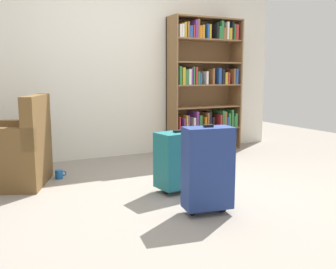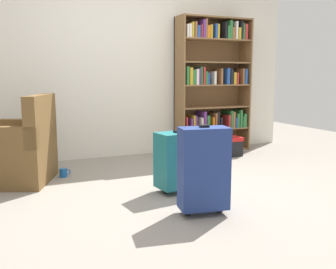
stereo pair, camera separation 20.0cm
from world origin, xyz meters
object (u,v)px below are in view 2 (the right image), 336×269
armchair (18,152)px  suitcase_navy_blue (204,169)px  suitcase_teal (179,160)px  storage_box (225,146)px  bookshelf (212,81)px  mug (64,173)px

armchair → suitcase_navy_blue: (1.30, -1.57, 0.06)m
armchair → suitcase_teal: 1.67m
armchair → storage_box: size_ratio=2.13×
storage_box → bookshelf: bearing=85.9°
armchair → suitcase_navy_blue: bearing=-50.4°
bookshelf → storage_box: bookshelf is taller
bookshelf → armchair: size_ratio=2.07×
armchair → storage_box: bearing=5.1°
storage_box → suitcase_teal: (-1.27, -1.18, 0.17)m
storage_box → armchair: bearing=-174.9°
suitcase_navy_blue → suitcase_teal: bearing=83.1°
mug → suitcase_teal: size_ratio=0.20×
bookshelf → suitcase_navy_blue: bearing=-121.6°
bookshelf → mug: size_ratio=15.75×
suitcase_navy_blue → storage_box: bearing=53.4°
bookshelf → suitcase_teal: bearing=-128.8°
armchair → suitcase_teal: bearing=-34.6°
bookshelf → armchair: bearing=-165.9°
storage_box → suitcase_teal: 1.74m
armchair → storage_box: 2.65m
suitcase_teal → suitcase_navy_blue: size_ratio=0.82×
bookshelf → storage_box: bearing=-94.1°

